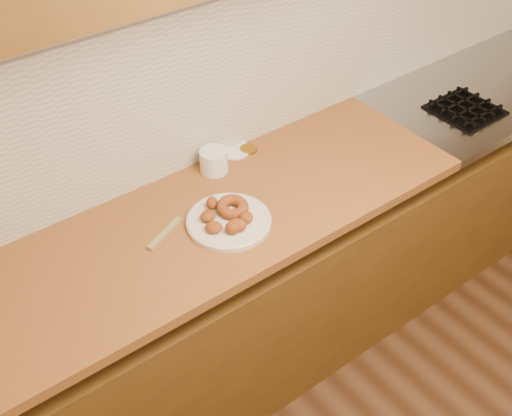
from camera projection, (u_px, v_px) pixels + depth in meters
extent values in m
cube|color=#C0AB8E|center=(259.00, 28.00, 2.29)|extent=(4.00, 0.02, 2.70)
cube|color=#563712|center=(302.00, 266.00, 2.73)|extent=(3.60, 0.60, 0.77)
cube|color=#97592C|center=(158.00, 247.00, 2.11)|extent=(2.30, 0.62, 0.04)
cube|color=#9EA0A5|center=(500.00, 82.00, 2.93)|extent=(1.30, 0.62, 0.04)
cube|color=beige|center=(261.00, 67.00, 2.38)|extent=(3.60, 0.02, 0.60)
cube|color=black|center=(465.00, 110.00, 2.71)|extent=(0.26, 0.26, 0.01)
cube|color=black|center=(452.00, 114.00, 2.66)|extent=(0.01, 0.24, 0.02)
cube|color=black|center=(483.00, 116.00, 2.64)|extent=(0.24, 0.01, 0.02)
cube|color=black|center=(461.00, 109.00, 2.68)|extent=(0.01, 0.24, 0.02)
cube|color=black|center=(471.00, 110.00, 2.68)|extent=(0.24, 0.01, 0.02)
cube|color=black|center=(470.00, 105.00, 2.71)|extent=(0.01, 0.24, 0.02)
cube|color=black|center=(460.00, 104.00, 2.72)|extent=(0.24, 0.01, 0.02)
cube|color=black|center=(479.00, 100.00, 2.74)|extent=(0.01, 0.24, 0.02)
cube|color=black|center=(449.00, 98.00, 2.75)|extent=(0.24, 0.01, 0.02)
cylinder|color=beige|center=(229.00, 221.00, 2.16)|extent=(0.29, 0.29, 0.02)
torus|color=brown|center=(232.00, 207.00, 2.18)|extent=(0.13, 0.14, 0.05)
ellipsoid|color=brown|center=(208.00, 216.00, 2.15)|extent=(0.07, 0.07, 0.03)
ellipsoid|color=brown|center=(214.00, 227.00, 2.10)|extent=(0.08, 0.08, 0.03)
ellipsoid|color=brown|center=(233.00, 227.00, 2.09)|extent=(0.06, 0.05, 0.05)
ellipsoid|color=brown|center=(238.00, 225.00, 2.10)|extent=(0.07, 0.08, 0.04)
ellipsoid|color=brown|center=(212.00, 203.00, 2.19)|extent=(0.06, 0.06, 0.05)
ellipsoid|color=brown|center=(246.00, 217.00, 2.13)|extent=(0.05, 0.05, 0.04)
cylinder|color=white|center=(214.00, 161.00, 2.36)|extent=(0.14, 0.14, 0.09)
cylinder|color=white|center=(234.00, 150.00, 2.49)|extent=(0.17, 0.17, 0.01)
cylinder|color=#A16E1B|center=(249.00, 149.00, 2.49)|extent=(0.08, 0.08, 0.01)
cube|color=olive|center=(165.00, 233.00, 2.12)|extent=(0.17, 0.09, 0.01)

